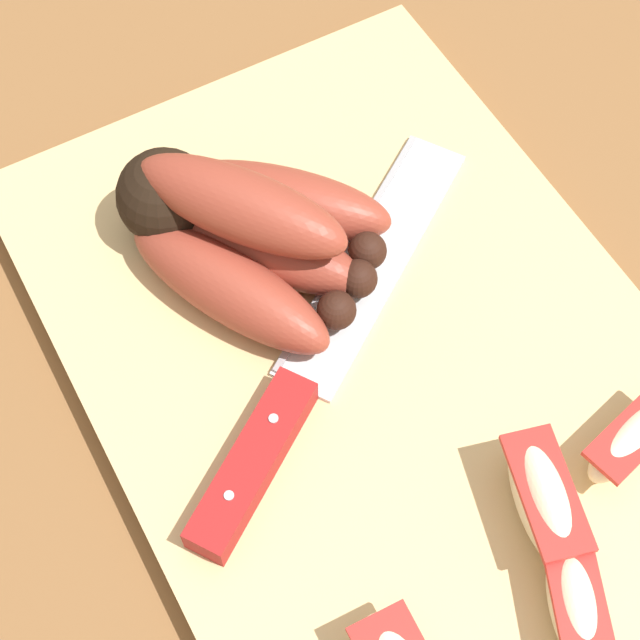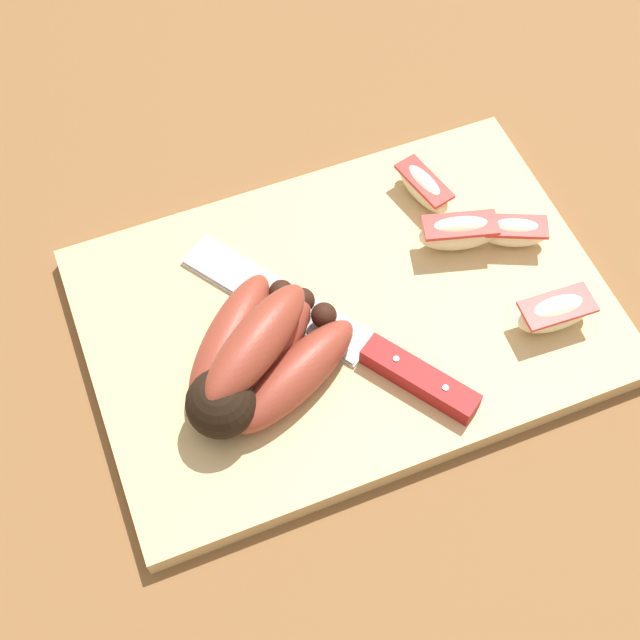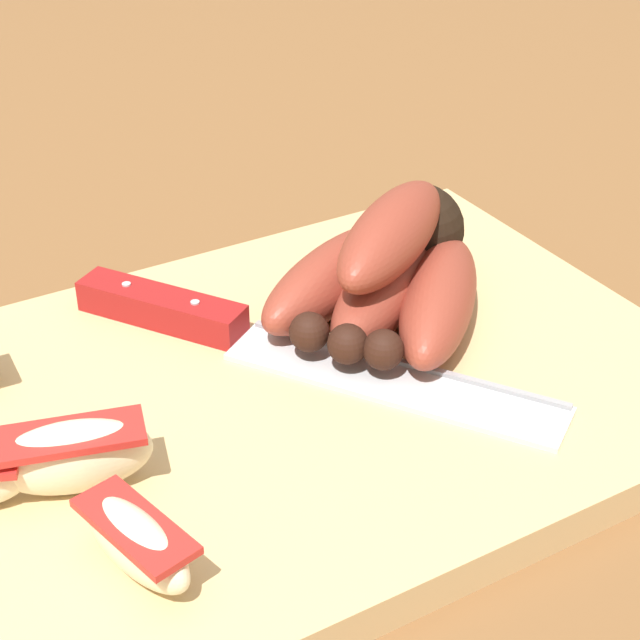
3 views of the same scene
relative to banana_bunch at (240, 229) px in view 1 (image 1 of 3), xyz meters
The scene contains 7 objects.
ground_plane 0.11m from the banana_bunch, 154.87° to the right, with size 6.00×6.00×0.00m, color brown.
cutting_board 0.10m from the banana_bunch, 159.55° to the right, with size 0.43×0.30×0.02m, color tan.
banana_bunch is the anchor object (origin of this frame).
chefs_knife 0.09m from the banana_bunch, behind, with size 0.18×0.25×0.02m.
apple_wedge_middle 0.21m from the banana_bunch, 164.38° to the right, with size 0.07×0.04×0.04m.
apple_wedge_far 0.23m from the banana_bunch, 149.64° to the right, with size 0.04×0.07×0.03m.
apple_wedge_extra 0.26m from the banana_bunch, 169.60° to the right, with size 0.06×0.04×0.03m.
Camera 1 is at (-0.20, 0.16, 0.50)m, focal length 56.80 mm.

